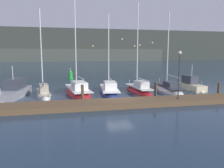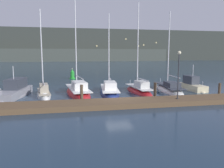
% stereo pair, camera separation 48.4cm
% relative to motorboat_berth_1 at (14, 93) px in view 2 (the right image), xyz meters
% --- Properties ---
extents(ground_plane, '(400.00, 400.00, 0.00)m').
position_rel_motorboat_berth_1_xyz_m(ground_plane, '(10.56, -4.41, -0.34)').
color(ground_plane, '#1E3347').
extents(dock, '(28.38, 2.80, 0.45)m').
position_rel_motorboat_berth_1_xyz_m(dock, '(10.56, -6.28, -0.12)').
color(dock, brown).
rests_on(dock, ground).
extents(mooring_pile_1, '(0.28, 0.28, 1.74)m').
position_rel_motorboat_berth_1_xyz_m(mooring_pile_1, '(6.94, -4.63, 0.53)').
color(mooring_pile_1, '#4C3D2D').
rests_on(mooring_pile_1, ground).
extents(mooring_pile_2, '(0.28, 0.28, 1.75)m').
position_rel_motorboat_berth_1_xyz_m(mooring_pile_2, '(14.17, -4.63, 0.53)').
color(mooring_pile_2, '#4C3D2D').
rests_on(mooring_pile_2, ground).
extents(mooring_pile_3, '(0.28, 0.28, 1.52)m').
position_rel_motorboat_berth_1_xyz_m(mooring_pile_3, '(21.40, -4.63, 0.42)').
color(mooring_pile_3, '#4C3D2D').
rests_on(mooring_pile_3, ground).
extents(motorboat_berth_1, '(3.10, 7.41, 3.81)m').
position_rel_motorboat_berth_1_xyz_m(motorboat_berth_1, '(0.00, 0.00, 0.00)').
color(motorboat_berth_1, gray).
rests_on(motorboat_berth_1, ground).
extents(sailboat_berth_2, '(2.35, 6.25, 10.02)m').
position_rel_motorboat_berth_1_xyz_m(sailboat_berth_2, '(3.07, -0.35, -0.19)').
color(sailboat_berth_2, white).
rests_on(sailboat_berth_2, ground).
extents(sailboat_berth_3, '(3.38, 8.63, 11.41)m').
position_rel_motorboat_berth_1_xyz_m(sailboat_berth_3, '(6.79, 0.17, -0.19)').
color(sailboat_berth_3, red).
rests_on(sailboat_berth_3, ground).
extents(sailboat_berth_4, '(3.04, 8.30, 9.80)m').
position_rel_motorboat_berth_1_xyz_m(sailboat_berth_4, '(10.43, 0.04, -0.19)').
color(sailboat_berth_4, navy).
rests_on(sailboat_berth_4, ground).
extents(sailboat_berth_5, '(2.23, 6.92, 11.09)m').
position_rel_motorboat_berth_1_xyz_m(sailboat_berth_5, '(14.01, -0.13, -0.15)').
color(sailboat_berth_5, red).
rests_on(sailboat_berth_5, ground).
extents(sailboat_berth_6, '(3.01, 7.99, 10.36)m').
position_rel_motorboat_berth_1_xyz_m(sailboat_berth_6, '(17.92, -0.03, -0.23)').
color(sailboat_berth_6, white).
rests_on(sailboat_berth_6, ground).
extents(motorboat_berth_7, '(1.64, 4.93, 3.76)m').
position_rel_motorboat_berth_1_xyz_m(motorboat_berth_7, '(21.27, 0.31, -0.04)').
color(motorboat_berth_7, beige).
rests_on(motorboat_berth_7, ground).
extents(channel_buoy, '(1.08, 1.08, 1.93)m').
position_rel_motorboat_berth_1_xyz_m(channel_buoy, '(6.42, 15.98, 0.37)').
color(channel_buoy, green).
rests_on(channel_buoy, ground).
extents(dock_lamppost, '(0.32, 0.32, 4.38)m').
position_rel_motorboat_berth_1_xyz_m(dock_lamppost, '(15.59, -6.55, 3.00)').
color(dock_lamppost, '#2D2D33').
rests_on(dock_lamppost, dock).
extents(hillside_backdrop, '(240.00, 23.00, 20.10)m').
position_rel_motorboat_berth_1_xyz_m(hillside_backdrop, '(8.63, 119.72, 8.94)').
color(hillside_backdrop, '#333833').
rests_on(hillside_backdrop, ground).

